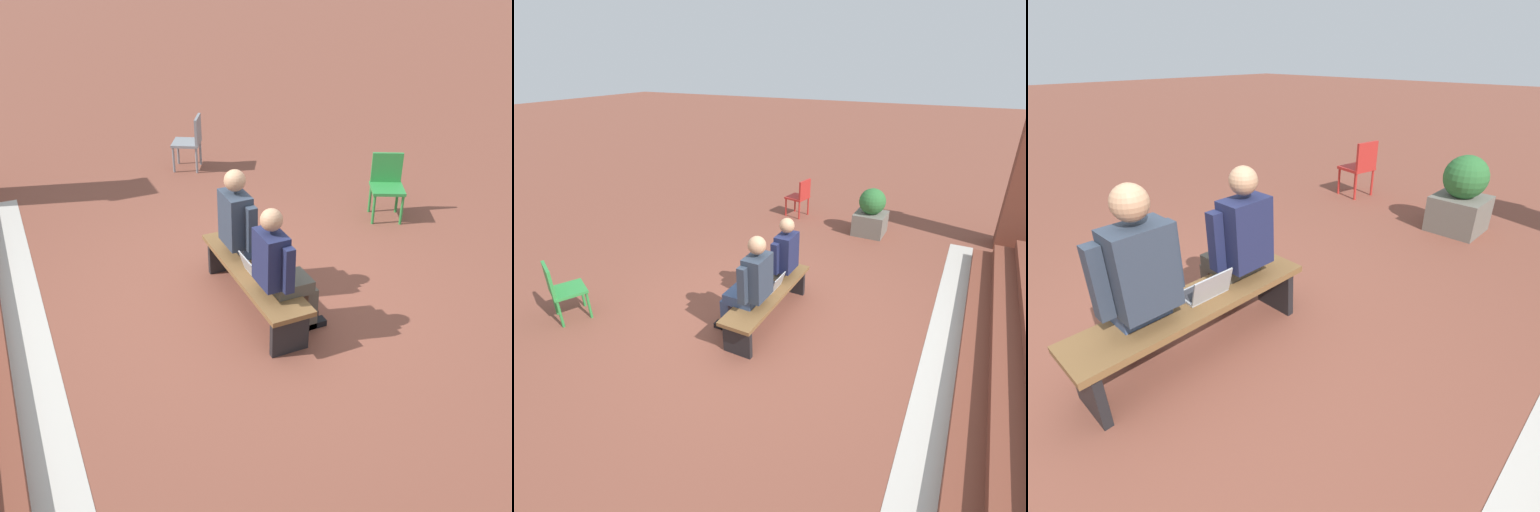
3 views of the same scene
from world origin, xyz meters
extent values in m
plane|color=brown|center=(0.00, 0.00, 0.00)|extent=(60.00, 60.00, 0.00)
cube|color=#B7B2A8|center=(-0.09, 2.27, 0.00)|extent=(7.58, 0.40, 0.01)
cube|color=brown|center=(-0.09, 3.07, 0.07)|extent=(6.78, 1.20, 0.15)
cube|color=brown|center=(-0.09, 0.08, 0.42)|extent=(1.80, 0.44, 0.05)
cube|color=black|center=(-0.89, 0.08, 0.20)|extent=(0.06, 0.37, 0.40)
cube|color=black|center=(0.71, 0.08, 0.20)|extent=(0.06, 0.37, 0.40)
cube|color=#4C473D|center=(-0.56, -0.08, 0.51)|extent=(0.32, 0.37, 0.13)
cube|color=#4C473D|center=(-0.64, -0.27, 0.23)|extent=(0.10, 0.11, 0.45)
cube|color=black|center=(-0.64, -0.33, 0.03)|extent=(0.10, 0.22, 0.07)
cube|color=#4C473D|center=(-0.48, -0.27, 0.23)|extent=(0.10, 0.11, 0.45)
cube|color=black|center=(-0.48, -0.33, 0.03)|extent=(0.10, 0.22, 0.07)
cube|color=#1E2347|center=(-0.56, 0.12, 0.83)|extent=(0.35, 0.22, 0.52)
cube|color=#195133|center=(-0.56, 0.00, 0.79)|extent=(0.05, 0.01, 0.31)
cube|color=#1E2347|center=(-0.78, 0.06, 0.81)|extent=(0.08, 0.09, 0.44)
cube|color=#1E2347|center=(-0.34, 0.06, 0.81)|extent=(0.08, 0.09, 0.44)
sphere|color=tan|center=(-0.56, 0.12, 1.22)|extent=(0.21, 0.21, 0.21)
cube|color=#384C75|center=(0.27, -0.10, 0.51)|extent=(0.34, 0.40, 0.14)
cube|color=#384C75|center=(0.18, -0.30, 0.23)|extent=(0.11, 0.12, 0.45)
cube|color=black|center=(0.18, -0.36, 0.03)|extent=(0.11, 0.24, 0.07)
cube|color=#384C75|center=(0.36, -0.30, 0.23)|extent=(0.11, 0.12, 0.45)
cube|color=black|center=(0.36, -0.36, 0.03)|extent=(0.11, 0.24, 0.07)
cube|color=#2D3847|center=(0.27, 0.12, 0.86)|extent=(0.38, 0.24, 0.56)
cube|color=#2D3847|center=(0.03, 0.05, 0.84)|extent=(0.09, 0.10, 0.47)
cube|color=#2D3847|center=(0.50, 0.05, 0.84)|extent=(0.09, 0.10, 0.47)
sphere|color=tan|center=(0.27, 0.12, 1.28)|extent=(0.22, 0.22, 0.22)
cube|color=#9EA0A5|center=(-0.18, 0.04, 0.46)|extent=(0.32, 0.22, 0.02)
cube|color=#2D2D33|center=(-0.18, 0.03, 0.47)|extent=(0.29, 0.15, 0.00)
cube|color=#9EA0A5|center=(-0.18, 0.18, 0.57)|extent=(0.32, 0.07, 0.19)
cube|color=#33519E|center=(-0.18, 0.18, 0.57)|extent=(0.28, 0.06, 0.17)
cube|color=#2D893D|center=(1.07, -2.35, 0.42)|extent=(0.56, 0.56, 0.04)
cube|color=#2D893D|center=(1.24, -2.43, 0.64)|extent=(0.21, 0.38, 0.40)
cylinder|color=#2D893D|center=(0.99, -2.11, 0.20)|extent=(0.04, 0.04, 0.40)
cylinder|color=#2D893D|center=(0.83, -2.43, 0.20)|extent=(0.04, 0.04, 0.40)
cylinder|color=#2D893D|center=(1.31, -2.27, 0.20)|extent=(0.04, 0.04, 0.40)
cylinder|color=#2D893D|center=(1.15, -2.59, 0.20)|extent=(0.04, 0.04, 0.40)
cube|color=red|center=(-3.97, -1.20, 0.42)|extent=(0.49, 0.49, 0.04)
cube|color=red|center=(-3.94, -1.02, 0.64)|extent=(0.40, 0.11, 0.40)
cylinder|color=red|center=(-4.18, -1.35, 0.20)|extent=(0.04, 0.04, 0.40)
cylinder|color=red|center=(-3.83, -1.41, 0.20)|extent=(0.04, 0.04, 0.40)
cylinder|color=red|center=(-4.11, -0.99, 0.20)|extent=(0.04, 0.04, 0.40)
cylinder|color=red|center=(-3.76, -1.06, 0.20)|extent=(0.04, 0.04, 0.40)
cube|color=#6B665B|center=(-3.68, 0.53, 0.22)|extent=(0.60, 0.60, 0.44)
sphere|color=#2D6B33|center=(-3.68, 0.53, 0.68)|extent=(0.52, 0.52, 0.52)
camera|label=1|loc=(-4.75, 2.17, 3.56)|focal=42.00mm
camera|label=2|loc=(3.91, 2.17, 3.22)|focal=28.00mm
camera|label=3|loc=(1.19, 2.17, 2.02)|focal=28.00mm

